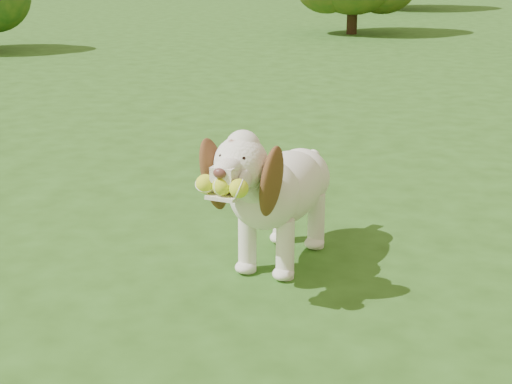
# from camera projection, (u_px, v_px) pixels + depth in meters

# --- Properties ---
(ground) EXTENTS (80.00, 80.00, 0.00)m
(ground) POSITION_uv_depth(u_px,v_px,m) (234.00, 271.00, 3.46)
(ground) COLOR #254914
(ground) RESTS_ON ground
(dog) EXTENTS (0.48, 1.07, 0.70)m
(dog) POSITION_uv_depth(u_px,v_px,m) (276.00, 187.00, 3.41)
(dog) COLOR white
(dog) RESTS_ON ground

